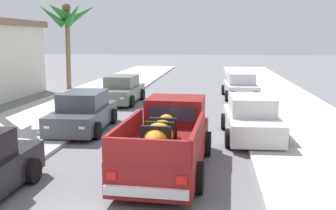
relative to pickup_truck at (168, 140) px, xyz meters
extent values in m
cube|color=beige|center=(-6.29, 8.02, -0.75)|extent=(5.03, 60.00, 0.12)
cube|color=beige|center=(4.89, 8.02, -0.75)|extent=(5.03, 60.00, 0.12)
cube|color=silver|center=(-5.17, 8.02, -0.76)|extent=(0.16, 60.00, 0.10)
cube|color=silver|center=(3.77, 8.02, -0.76)|extent=(0.16, 60.00, 0.10)
cube|color=maroon|center=(-0.01, -0.15, -0.21)|extent=(2.15, 5.18, 0.80)
cube|color=maroon|center=(0.07, 1.45, 0.59)|extent=(1.79, 1.58, 0.80)
cube|color=#283342|center=(0.03, 0.69, 0.61)|extent=(1.38, 0.12, 0.44)
cube|color=#283342|center=(0.10, 2.21, 0.61)|extent=(1.46, 0.13, 0.48)
cube|color=maroon|center=(-0.96, -0.97, 0.47)|extent=(0.25, 3.30, 0.56)
cube|color=maroon|center=(0.86, -1.05, 0.47)|extent=(0.25, 3.30, 0.56)
cube|color=maroon|center=(-0.12, -2.66, 0.47)|extent=(1.88, 0.19, 0.56)
cube|color=silver|center=(-0.13, -2.75, -0.37)|extent=(1.83, 0.20, 0.20)
cylinder|color=black|center=(-0.92, 1.42, -0.43)|extent=(0.29, 0.77, 0.76)
cylinder|color=black|center=(1.04, 1.33, -0.43)|extent=(0.29, 0.77, 0.76)
cylinder|color=black|center=(-1.05, -1.51, -0.43)|extent=(0.29, 0.77, 0.76)
cylinder|color=black|center=(0.91, -1.60, -0.43)|extent=(0.29, 0.77, 0.76)
cube|color=red|center=(-0.87, -2.69, -0.07)|extent=(0.22, 0.05, 0.18)
cube|color=red|center=(0.62, -2.75, -0.07)|extent=(0.22, 0.05, 0.18)
ellipsoid|color=orange|center=(-0.06, -1.21, 0.49)|extent=(0.78, 1.73, 0.60)
sphere|color=orange|center=(-0.01, -0.26, 0.57)|extent=(0.44, 0.44, 0.44)
cube|color=black|center=(-0.08, -1.67, 0.49)|extent=(0.72, 0.15, 0.61)
cube|color=black|center=(-0.06, -1.21, 0.49)|extent=(0.72, 0.15, 0.61)
cube|color=black|center=(-0.03, -0.74, 0.49)|extent=(0.72, 0.15, 0.61)
cube|color=silver|center=(2.82, 13.30, -0.28)|extent=(2.00, 4.30, 0.72)
cube|color=silver|center=(2.82, 13.20, 0.40)|extent=(1.64, 2.19, 0.64)
cube|color=#283342|center=(2.77, 14.17, 0.38)|extent=(1.37, 0.16, 0.52)
cube|color=#283342|center=(2.88, 12.23, 0.38)|extent=(1.34, 0.16, 0.50)
cylinder|color=black|center=(1.84, 14.54, -0.49)|extent=(0.26, 0.65, 0.64)
cylinder|color=black|center=(3.64, 14.65, -0.49)|extent=(0.26, 0.65, 0.64)
cylinder|color=black|center=(1.99, 11.94, -0.49)|extent=(0.26, 0.65, 0.64)
cylinder|color=black|center=(3.80, 12.05, -0.49)|extent=(0.26, 0.65, 0.64)
cube|color=red|center=(2.31, 11.15, -0.17)|extent=(0.20, 0.05, 0.12)
cube|color=white|center=(2.08, 15.37, -0.21)|extent=(0.20, 0.05, 0.10)
cube|color=red|center=(3.57, 11.23, -0.17)|extent=(0.20, 0.05, 0.12)
cube|color=white|center=(3.31, 15.44, -0.21)|extent=(0.20, 0.05, 0.10)
cylinder|color=black|center=(-3.24, -1.49, -0.49)|extent=(0.23, 0.64, 0.64)
cube|color=white|center=(-3.54, -0.69, -0.21)|extent=(0.20, 0.04, 0.10)
cube|color=#474C56|center=(-3.88, 4.05, -0.28)|extent=(1.91, 4.26, 0.72)
cube|color=#474C56|center=(-3.88, 4.15, 0.40)|extent=(1.59, 2.15, 0.64)
cube|color=#283342|center=(-3.85, 3.18, 0.38)|extent=(1.37, 0.13, 0.52)
cube|color=#283342|center=(-3.92, 5.12, 0.38)|extent=(1.34, 0.13, 0.50)
cylinder|color=black|center=(-2.93, 2.78, -0.49)|extent=(0.24, 0.65, 0.64)
cylinder|color=black|center=(-4.73, 2.72, -0.49)|extent=(0.24, 0.65, 0.64)
cylinder|color=black|center=(-3.02, 5.39, -0.49)|extent=(0.24, 0.65, 0.64)
cylinder|color=black|center=(-4.83, 5.32, -0.49)|extent=(0.24, 0.65, 0.64)
cube|color=red|center=(-3.32, 6.18, -0.17)|extent=(0.20, 0.05, 0.12)
cube|color=white|center=(-3.19, 1.97, -0.21)|extent=(0.20, 0.05, 0.10)
cube|color=red|center=(-4.59, 6.14, -0.17)|extent=(0.20, 0.05, 0.12)
cube|color=white|center=(-4.42, 1.92, -0.21)|extent=(0.20, 0.05, 0.10)
cube|color=silver|center=(2.61, 3.66, -0.28)|extent=(1.91, 4.26, 0.72)
cube|color=silver|center=(2.60, 3.76, 0.40)|extent=(1.59, 2.15, 0.64)
cube|color=#283342|center=(2.64, 2.79, 0.38)|extent=(1.37, 0.13, 0.52)
cube|color=#283342|center=(2.57, 4.73, 0.38)|extent=(1.34, 0.13, 0.50)
cylinder|color=black|center=(3.56, 2.39, -0.49)|extent=(0.24, 0.65, 0.64)
cylinder|color=black|center=(1.75, 2.33, -0.49)|extent=(0.24, 0.65, 0.64)
cylinder|color=black|center=(3.46, 4.99, -0.49)|extent=(0.24, 0.65, 0.64)
cylinder|color=black|center=(1.66, 4.93, -0.49)|extent=(0.24, 0.65, 0.64)
cube|color=red|center=(3.16, 5.79, -0.17)|extent=(0.20, 0.05, 0.12)
cube|color=white|center=(3.30, 1.57, -0.21)|extent=(0.20, 0.05, 0.10)
cube|color=red|center=(1.90, 5.75, -0.17)|extent=(0.20, 0.05, 0.12)
cube|color=white|center=(2.07, 1.53, -0.21)|extent=(0.20, 0.05, 0.10)
cube|color=slate|center=(-3.95, 10.59, -0.28)|extent=(1.89, 4.25, 0.72)
cube|color=slate|center=(-3.95, 10.69, 0.40)|extent=(1.58, 2.15, 0.64)
cube|color=#283342|center=(-3.98, 9.72, 0.38)|extent=(1.37, 0.12, 0.52)
cube|color=#283342|center=(-3.92, 11.66, 0.38)|extent=(1.34, 0.12, 0.50)
cylinder|color=black|center=(-3.09, 9.26, -0.49)|extent=(0.24, 0.65, 0.64)
cylinder|color=black|center=(-4.89, 9.32, -0.49)|extent=(0.24, 0.65, 0.64)
cylinder|color=black|center=(-3.01, 11.86, -0.49)|extent=(0.24, 0.65, 0.64)
cylinder|color=black|center=(-4.81, 11.92, -0.49)|extent=(0.24, 0.65, 0.64)
cube|color=red|center=(-3.25, 12.68, -0.17)|extent=(0.20, 0.05, 0.12)
cube|color=white|center=(-3.40, 8.46, -0.21)|extent=(0.20, 0.05, 0.10)
cube|color=red|center=(-4.52, 12.72, -0.17)|extent=(0.20, 0.05, 0.12)
cube|color=white|center=(-4.63, 8.50, -0.21)|extent=(0.20, 0.05, 0.10)
cylinder|color=#846B4C|center=(-9.05, 15.80, 2.04)|extent=(0.33, 0.61, 5.71)
cone|color=#2D7F33|center=(-7.99, 15.88, 4.47)|extent=(2.18, 0.71, 1.52)
cone|color=#2D7F33|center=(-8.27, 16.51, 4.51)|extent=(1.96, 1.85, 1.45)
cone|color=#2D7F33|center=(-9.27, 16.70, 4.66)|extent=(1.00, 2.01, 1.19)
cone|color=#2D7F33|center=(-9.74, 15.98, 4.61)|extent=(1.60, 0.93, 1.23)
cone|color=#2D7F33|center=(-9.93, 15.30, 4.36)|extent=(1.94, 1.43, 1.70)
cone|color=#2D7F33|center=(-9.33, 14.97, 4.66)|extent=(1.11, 1.91, 1.17)
cone|color=#2D7F33|center=(-8.31, 15.15, 4.41)|extent=(1.82, 1.68, 1.61)
sphere|color=brown|center=(-9.05, 15.80, 4.89)|extent=(0.60, 0.60, 0.60)
camera|label=1|loc=(1.24, -10.06, 2.78)|focal=40.45mm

